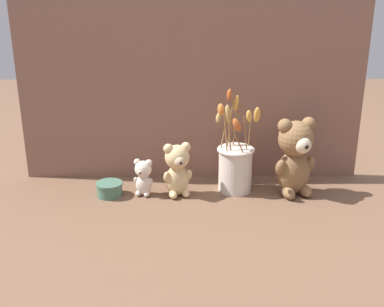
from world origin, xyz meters
The scene contains 7 objects.
ground_plane centered at (0.00, 0.00, 0.00)m, with size 4.00×4.00×0.00m, color brown.
backdrop_wall centered at (0.00, 0.17, 0.39)m, with size 1.21×0.02×0.77m.
teddy_bear_large centered at (0.34, 0.00, 0.14)m, with size 0.15×0.14×0.27m.
teddy_bear_medium centered at (-0.05, 0.00, 0.10)m, with size 0.10×0.09×0.19m.
teddy_bear_small centered at (-0.16, 0.00, 0.07)m, with size 0.07×0.06×0.13m.
flower_vase centered at (0.15, 0.03, 0.10)m, with size 0.15×0.15×0.35m.
decorative_tin_tall centered at (-0.28, -0.01, 0.02)m, with size 0.09×0.09×0.05m.
Camera 1 is at (-0.01, -1.49, 0.69)m, focal length 45.00 mm.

